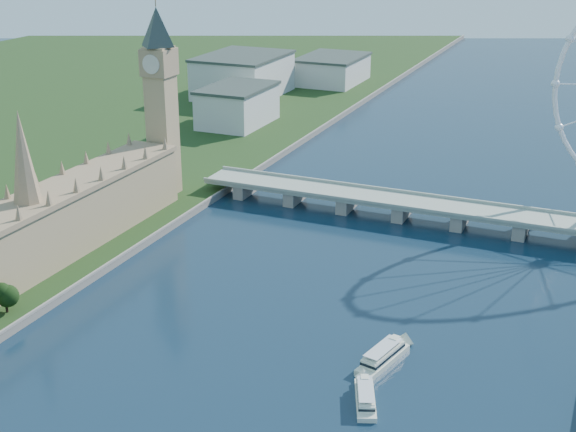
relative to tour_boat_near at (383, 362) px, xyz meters
The scene contains 6 objects.
parliament_range 162.24m from the tour_boat_near, behind, with size 24.00×200.00×70.00m.
big_ben 210.93m from the tour_boat_near, 143.46° to the left, with size 20.02×20.02×110.00m.
westminster_bridge 145.08m from the tour_boat_near, 103.08° to the left, with size 220.00×22.00×9.50m.
city_skyline 401.66m from the tour_boat_near, 89.08° to the left, with size 505.00×280.00×32.00m.
tour_boat_near is the anchor object (origin of this frame).
tour_boat_far 26.07m from the tour_boat_near, 85.38° to the right, with size 6.48×25.59×5.61m, color silver, non-canonical shape.
Camera 1 is at (99.06, -79.24, 148.33)m, focal length 50.00 mm.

